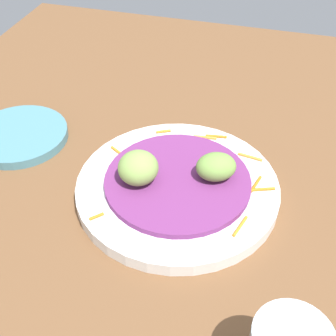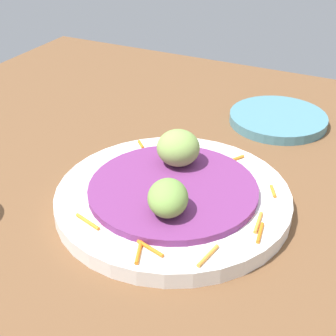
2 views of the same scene
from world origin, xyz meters
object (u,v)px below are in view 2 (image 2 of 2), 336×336
at_px(main_plate, 173,198).
at_px(guac_scoop_center, 178,148).
at_px(side_plate_small, 278,119).
at_px(guac_scoop_left, 167,198).

height_order(main_plate, guac_scoop_center, guac_scoop_center).
xyz_separation_m(guac_scoop_center, side_plate_small, (0.07, 0.22, -0.04)).
height_order(guac_scoop_left, side_plate_small, guac_scoop_left).
xyz_separation_m(main_plate, guac_scoop_left, (0.02, -0.05, 0.04)).
xyz_separation_m(guac_scoop_left, side_plate_small, (0.03, 0.32, -0.04)).
relative_size(main_plate, side_plate_small, 1.83).
bearing_deg(side_plate_small, main_plate, -100.57).
relative_size(guac_scoop_center, side_plate_small, 0.36).
relative_size(main_plate, guac_scoop_center, 5.14).
distance_m(guac_scoop_left, guac_scoop_center, 0.10).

